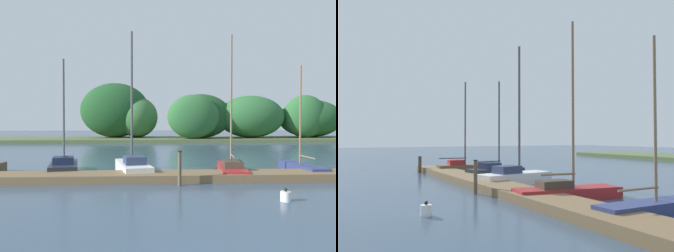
% 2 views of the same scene
% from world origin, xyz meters
% --- Properties ---
extents(dock_pier, '(25.19, 1.80, 0.35)m').
position_xyz_m(dock_pier, '(0.00, 11.19, 0.17)').
color(dock_pier, brown).
rests_on(dock_pier, ground).
extents(far_shore, '(51.68, 8.56, 7.33)m').
position_xyz_m(far_shore, '(5.19, 39.35, 2.86)').
color(far_shore, '#56663D').
rests_on(far_shore, ground).
extents(sailboat_1, '(1.95, 3.91, 5.84)m').
position_xyz_m(sailboat_1, '(-6.08, 13.60, 0.37)').
color(sailboat_1, '#232833').
rests_on(sailboat_1, ground).
extents(sailboat_2, '(2.09, 4.50, 7.15)m').
position_xyz_m(sailboat_2, '(-2.57, 13.05, 0.43)').
color(sailboat_2, white).
rests_on(sailboat_2, ground).
extents(sailboat_3, '(1.70, 4.54, 6.98)m').
position_xyz_m(sailboat_3, '(2.34, 12.69, 0.36)').
color(sailboat_3, maroon).
rests_on(sailboat_3, ground).
extents(sailboat_4, '(1.05, 4.10, 5.52)m').
position_xyz_m(sailboat_4, '(6.05, 13.06, 0.30)').
color(sailboat_4, navy).
rests_on(sailboat_4, ground).
extents(mooring_piling_1, '(0.18, 0.18, 1.44)m').
position_xyz_m(mooring_piling_1, '(-0.49, 9.94, 0.73)').
color(mooring_piling_1, brown).
rests_on(mooring_piling_1, ground).
extents(channel_buoy_0, '(0.34, 0.34, 0.45)m').
position_xyz_m(channel_buoy_0, '(2.81, 6.97, 0.18)').
color(channel_buoy_0, white).
rests_on(channel_buoy_0, ground).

